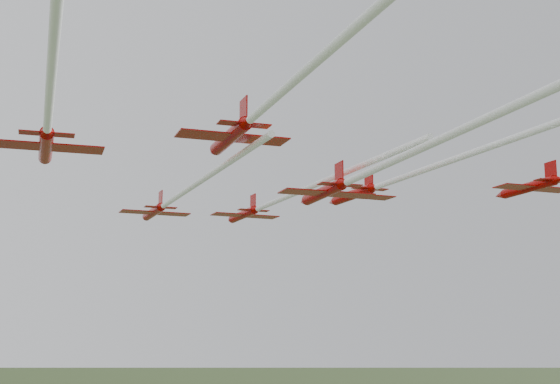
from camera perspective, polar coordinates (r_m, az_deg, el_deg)
jet_lead at (r=94.59m, az=-0.35°, el=-0.69°), size 17.96×49.08×2.70m
jet_row2_left at (r=81.50m, az=-7.80°, el=-0.51°), size 15.77×40.90×2.36m
jet_row2_right at (r=82.81m, az=9.56°, el=1.28°), size 19.53×53.77×2.82m
jet_row3_left at (r=56.73m, az=-16.52°, el=6.32°), size 24.35×53.29×2.87m
jet_row3_mid at (r=65.33m, az=7.87°, el=2.08°), size 23.34×55.17×2.82m
jet_row4_left at (r=43.28m, az=2.90°, el=9.72°), size 25.51×62.05×2.54m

